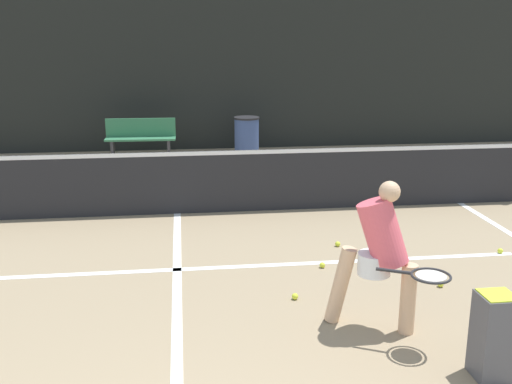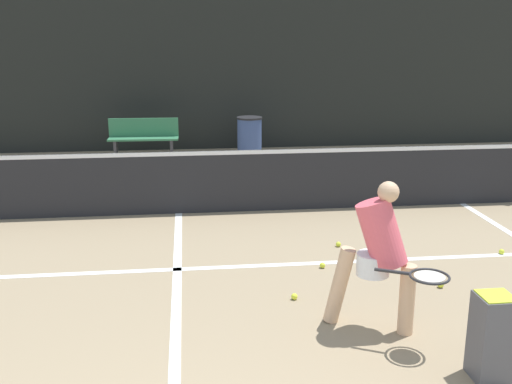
% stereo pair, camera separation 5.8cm
% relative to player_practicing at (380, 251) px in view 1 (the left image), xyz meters
% --- Properties ---
extents(court_service_line, '(8.25, 0.10, 0.01)m').
position_rel_player_practicing_xyz_m(court_service_line, '(-1.84, 1.65, -0.75)').
color(court_service_line, white).
rests_on(court_service_line, ground).
extents(court_center_mark, '(0.10, 5.81, 0.01)m').
position_rel_player_practicing_xyz_m(court_center_mark, '(-1.84, 0.97, -0.75)').
color(court_center_mark, white).
rests_on(court_center_mark, ground).
extents(net, '(11.09, 0.09, 1.07)m').
position_rel_player_practicing_xyz_m(net, '(-1.84, 3.88, -0.25)').
color(net, slate).
rests_on(net, ground).
extents(fence_back, '(24.00, 0.06, 3.77)m').
position_rel_player_practicing_xyz_m(fence_back, '(-1.84, 9.04, 1.12)').
color(fence_back, black).
rests_on(fence_back, ground).
extents(player_practicing, '(1.01, 0.93, 1.42)m').
position_rel_player_practicing_xyz_m(player_practicing, '(0.00, 0.00, 0.00)').
color(player_practicing, '#DBAD84').
rests_on(player_practicing, ground).
extents(tennis_ball_scattered_1, '(0.07, 0.07, 0.07)m').
position_rel_player_practicing_xyz_m(tennis_ball_scattered_1, '(0.21, 2.17, -0.72)').
color(tennis_ball_scattered_1, '#D1E033').
rests_on(tennis_ball_scattered_1, ground).
extents(tennis_ball_scattered_2, '(0.07, 0.07, 0.07)m').
position_rel_player_practicing_xyz_m(tennis_ball_scattered_2, '(-0.15, 1.50, -0.72)').
color(tennis_ball_scattered_2, '#D1E033').
rests_on(tennis_ball_scattered_2, ground).
extents(tennis_ball_scattered_6, '(0.07, 0.07, 0.07)m').
position_rel_player_practicing_xyz_m(tennis_ball_scattered_6, '(2.15, 1.67, -0.72)').
color(tennis_ball_scattered_6, '#D1E033').
rests_on(tennis_ball_scattered_6, ground).
extents(tennis_ball_scattered_7, '(0.07, 0.07, 0.07)m').
position_rel_player_practicing_xyz_m(tennis_ball_scattered_7, '(-0.63, 0.70, -0.72)').
color(tennis_ball_scattered_7, '#D1E033').
rests_on(tennis_ball_scattered_7, ground).
extents(tennis_ball_scattered_8, '(0.07, 0.07, 0.07)m').
position_rel_player_practicing_xyz_m(tennis_ball_scattered_8, '(0.98, 0.80, -0.72)').
color(tennis_ball_scattered_8, '#D1E033').
rests_on(tennis_ball_scattered_8, ground).
extents(ball_hopper, '(0.28, 0.28, 0.71)m').
position_rel_player_practicing_xyz_m(ball_hopper, '(0.65, -0.89, -0.39)').
color(ball_hopper, '#4C4C51').
rests_on(ball_hopper, ground).
extents(courtside_bench, '(1.50, 0.42, 0.86)m').
position_rel_player_practicing_xyz_m(courtside_bench, '(-2.60, 8.08, -0.29)').
color(courtside_bench, '#33724C').
rests_on(courtside_bench, ground).
extents(trash_bin, '(0.57, 0.57, 0.84)m').
position_rel_player_practicing_xyz_m(trash_bin, '(-0.29, 8.23, -0.33)').
color(trash_bin, '#384C7F').
rests_on(trash_bin, ground).
extents(parked_car, '(1.77, 4.66, 1.55)m').
position_rel_player_practicing_xyz_m(parked_car, '(0.99, 11.58, -0.10)').
color(parked_car, silver).
rests_on(parked_car, ground).
extents(building_far, '(36.00, 2.40, 6.75)m').
position_rel_player_practicing_xyz_m(building_far, '(-1.84, 21.11, 2.62)').
color(building_far, '#B2ADA3').
rests_on(building_far, ground).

